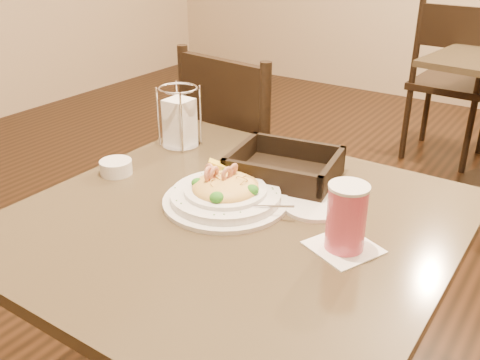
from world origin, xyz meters
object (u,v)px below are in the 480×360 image
Objects in this scene: drink_glass at (346,218)px; bread_basket at (284,170)px; dining_chair_near at (248,166)px; pasta_bowl at (225,193)px; dining_chair_far at (451,78)px; side_plate at (314,206)px; butter_ramekin at (116,167)px; napkin_caddy at (180,121)px; main_table at (235,300)px.

drink_glass is 0.33m from bread_basket.
dining_chair_near is 0.74m from pasta_bowl.
pasta_bowl reaches higher than bread_basket.
dining_chair_far is 2.14m from bread_basket.
side_plate is at bearing 142.35° from dining_chair_near.
dining_chair_far is at bearing 91.40° from pasta_bowl.
butter_ramekin is (-0.50, -0.12, 0.01)m from side_plate.
pasta_bowl is 1.80× the size of napkin_caddy.
drink_glass is 1.96× the size of butter_ramekin.
dining_chair_far is 2.96× the size of pasta_bowl.
dining_chair_near reaches higher than bread_basket.
main_table is 0.54m from napkin_caddy.
napkin_caddy is at bearing 166.05° from side_plate.
butter_ramekin is (-0.27, -2.33, 0.24)m from dining_chair_far.
napkin_caddy reaches higher than drink_glass.
drink_glass is 1.12× the size of side_plate.
napkin_caddy is at bearing 175.82° from bread_basket.
main_table is 5.66× the size of drink_glass.
napkin_caddy is (-0.31, 0.21, 0.05)m from pasta_bowl.
dining_chair_near is at bearing 121.18° from main_table.
side_plate is at bearing 27.62° from pasta_bowl.
dining_chair_near is 11.43× the size of butter_ramekin.
dining_chair_far is 11.43× the size of butter_ramekin.
napkin_caddy is (-0.61, 0.24, 0.01)m from drink_glass.
pasta_bowl is at bearing -34.58° from napkin_caddy.
bread_basket is 0.16m from side_plate.
main_table is at bearing -176.28° from drink_glass.
dining_chair_near is 0.77m from side_plate.
dining_chair_near is at bearing 94.53° from napkin_caddy.
bread_basket is (0.10, -2.12, 0.25)m from dining_chair_far.
drink_glass reaches higher than pasta_bowl.
bread_basket reaches higher than side_plate.
dining_chair_far is 2.13m from napkin_caddy.
dining_chair_near is 3.27× the size of bread_basket.
butter_ramekin is at bearing -175.35° from pasta_bowl.
napkin_caddy is 2.14× the size of butter_ramekin.
bread_basket reaches higher than main_table.
dining_chair_far is 5.84× the size of drink_glass.
pasta_bowl is at bearing 93.88° from dining_chair_far.
main_table is at bearing 95.15° from dining_chair_far.
dining_chair_near reaches higher than butter_ramekin.
side_plate is at bearing -13.95° from napkin_caddy.
dining_chair_near is (-0.39, 0.65, 0.00)m from main_table.
bread_basket is (-0.26, 0.21, -0.04)m from drink_glass.
dining_chair_near is 0.63m from bread_basket.
main_table is 2.87× the size of pasta_bowl.
dining_chair_near is at bearing 135.31° from drink_glass.
bread_basket is 2.00× the size of side_plate.
drink_glass is 0.66m from napkin_caddy.
pasta_bowl reaches higher than butter_ramekin.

